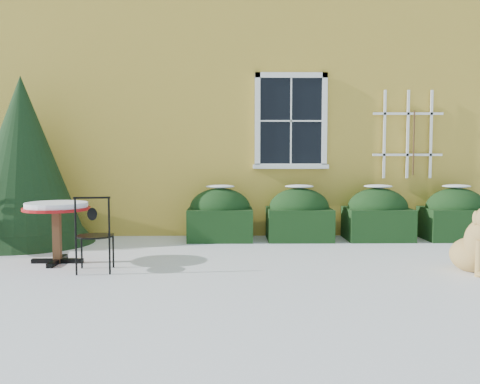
{
  "coord_description": "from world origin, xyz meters",
  "views": [
    {
      "loc": [
        -0.12,
        -6.17,
        1.4
      ],
      "look_at": [
        0.0,
        1.0,
        0.9
      ],
      "focal_mm": 40.0,
      "sensor_mm": 36.0,
      "label": 1
    }
  ],
  "objects_px": {
    "dog": "(478,245)",
    "evergreen_shrub": "(23,177)",
    "patio_chair_near": "(94,234)",
    "bistro_table": "(56,213)"
  },
  "relations": [
    {
      "from": "dog",
      "to": "evergreen_shrub",
      "type": "bearing_deg",
      "value": 156.44
    },
    {
      "from": "evergreen_shrub",
      "to": "patio_chair_near",
      "type": "bearing_deg",
      "value": -52.03
    },
    {
      "from": "bistro_table",
      "to": "patio_chair_near",
      "type": "relative_size",
      "value": 0.93
    },
    {
      "from": "bistro_table",
      "to": "patio_chair_near",
      "type": "height_order",
      "value": "patio_chair_near"
    },
    {
      "from": "evergreen_shrub",
      "to": "dog",
      "type": "xyz_separation_m",
      "value": [
        6.21,
        -2.22,
        -0.73
      ]
    },
    {
      "from": "evergreen_shrub",
      "to": "bistro_table",
      "type": "height_order",
      "value": "evergreen_shrub"
    },
    {
      "from": "patio_chair_near",
      "to": "dog",
      "type": "xyz_separation_m",
      "value": [
        4.56,
        -0.12,
        -0.13
      ]
    },
    {
      "from": "bistro_table",
      "to": "patio_chair_near",
      "type": "bearing_deg",
      "value": -40.77
    },
    {
      "from": "dog",
      "to": "patio_chair_near",
      "type": "bearing_deg",
      "value": 174.68
    },
    {
      "from": "bistro_table",
      "to": "patio_chair_near",
      "type": "xyz_separation_m",
      "value": [
        0.62,
        -0.54,
        -0.2
      ]
    }
  ]
}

